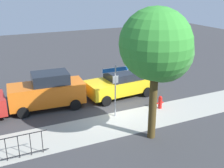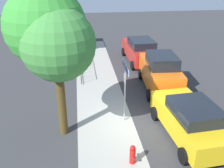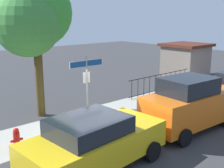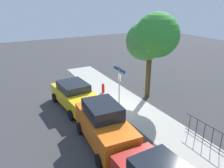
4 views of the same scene
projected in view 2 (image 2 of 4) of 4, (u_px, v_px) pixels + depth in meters
The scene contains 10 objects.
ground_plane at pixel (133, 122), 11.98m from camera, with size 60.00×60.00×0.00m, color #38383A.
sidewalk_strip at pixel (102, 103), 13.62m from camera, with size 24.00×2.60×0.00m, color #A7A59A.
street_sign at pixel (125, 80), 11.21m from camera, with size 1.51×0.07×2.98m.
shade_tree at pixel (51, 34), 9.41m from camera, with size 3.60×3.36×6.14m.
car_yellow at pixel (191, 120), 10.62m from camera, with size 4.56×2.37×1.65m.
car_orange at pixel (160, 72), 14.78m from camera, with size 4.41×2.18×2.16m.
car_red at pixel (140, 50), 19.01m from camera, with size 4.71×2.19×1.78m.
iron_fence at pixel (80, 62), 17.80m from camera, with size 5.41×0.04×1.07m.
utility_shed at pixel (61, 35), 21.53m from camera, with size 3.09×2.97×2.51m.
fire_hydrant at pixel (133, 154), 9.37m from camera, with size 0.42×0.22×0.78m.
Camera 2 is at (-9.87, 2.33, 6.71)m, focal length 41.00 mm.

